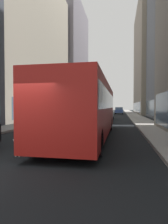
% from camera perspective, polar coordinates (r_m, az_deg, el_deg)
% --- Properties ---
extents(ground_plane, '(120.00, 120.00, 0.00)m').
position_cam_1_polar(ground_plane, '(40.26, 6.33, -0.92)').
color(ground_plane, black).
extents(sidewalk_left, '(2.40, 110.00, 0.15)m').
position_cam_1_polar(sidewalk_left, '(41.10, -1.62, -0.75)').
color(sidewalk_left, gray).
rests_on(sidewalk_left, ground).
extents(sidewalk_right, '(2.40, 110.00, 0.15)m').
position_cam_1_polar(sidewalk_right, '(40.22, 14.46, -0.85)').
color(sidewalk_right, '#9E9991').
rests_on(sidewalk_right, ground).
extents(building_left_mid, '(8.04, 22.85, 23.30)m').
position_cam_1_polar(building_left_mid, '(33.43, -17.40, 18.69)').
color(building_left_mid, '#B2A893').
rests_on(building_left_mid, ground).
extents(building_left_far, '(10.11, 19.44, 28.67)m').
position_cam_1_polar(building_left_far, '(53.68, -5.98, 15.15)').
color(building_left_far, slate).
rests_on(building_left_far, ground).
extents(building_right_far, '(9.63, 22.52, 26.79)m').
position_cam_1_polar(building_right_far, '(51.91, 20.92, 14.45)').
color(building_right_far, '#A0937F').
rests_on(building_right_far, ground).
extents(transit_bus, '(2.78, 11.53, 3.05)m').
position_cam_1_polar(transit_bus, '(11.20, 0.97, 1.50)').
color(transit_bus, red).
rests_on(transit_bus, ground).
extents(car_silver_sedan, '(1.73, 4.64, 1.62)m').
position_cam_1_polar(car_silver_sedan, '(31.78, 0.05, -0.11)').
color(car_silver_sedan, '#B7BABF').
rests_on(car_silver_sedan, ground).
extents(car_blue_hatchback, '(1.86, 4.57, 1.62)m').
position_cam_1_polar(car_blue_hatchback, '(46.34, 10.39, 0.43)').
color(car_blue_hatchback, '#4C6BB7').
rests_on(car_blue_hatchback, ground).
extents(car_white_van, '(1.86, 3.97, 1.62)m').
position_cam_1_polar(car_white_van, '(27.07, 6.72, -0.43)').
color(car_white_van, silver).
rests_on(car_white_van, ground).
extents(car_red_coupe, '(1.75, 4.15, 1.62)m').
position_cam_1_polar(car_red_coupe, '(19.75, -6.65, -1.21)').
color(car_red_coupe, red).
rests_on(car_red_coupe, ground).
extents(car_grey_wagon, '(1.90, 4.06, 1.62)m').
position_cam_1_polar(car_grey_wagon, '(20.28, 5.36, -1.13)').
color(car_grey_wagon, slate).
rests_on(car_grey_wagon, ground).
extents(dalmatian_dog, '(0.22, 0.96, 0.72)m').
position_cam_1_polar(dalmatian_dog, '(7.58, -18.21, -8.27)').
color(dalmatian_dog, white).
rests_on(dalmatian_dog, ground).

